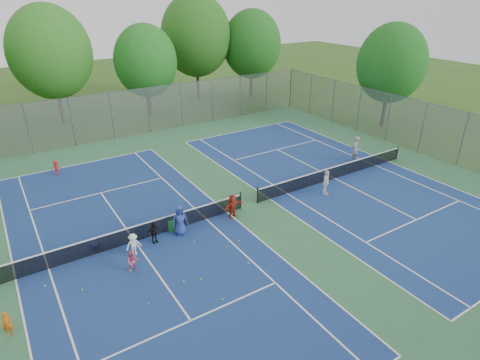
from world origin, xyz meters
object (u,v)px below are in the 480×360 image
at_px(net_left, 134,234).
at_px(ball_hopper, 171,225).
at_px(ball_crate, 95,246).
at_px(net_right, 335,173).
at_px(instructor, 355,149).

xyz_separation_m(net_left, ball_hopper, (2.01, 0.00, -0.14)).
height_order(net_left, ball_hopper, net_left).
distance_m(ball_crate, ball_hopper, 3.91).
xyz_separation_m(ball_crate, ball_hopper, (3.88, -0.46, 0.15)).
xyz_separation_m(net_right, ball_hopper, (-11.99, 0.00, -0.14)).
height_order(net_left, instructor, instructor).
bearing_deg(net_right, ball_crate, 178.35).
relative_size(ball_crate, instructor, 0.19).
relative_size(ball_crate, ball_hopper, 0.61).
bearing_deg(ball_crate, ball_hopper, -6.69).
bearing_deg(net_left, ball_crate, 166.27).
height_order(ball_crate, instructor, instructor).
height_order(ball_crate, ball_hopper, ball_hopper).
relative_size(net_left, ball_hopper, 20.47).
bearing_deg(ball_crate, net_right, -1.65).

